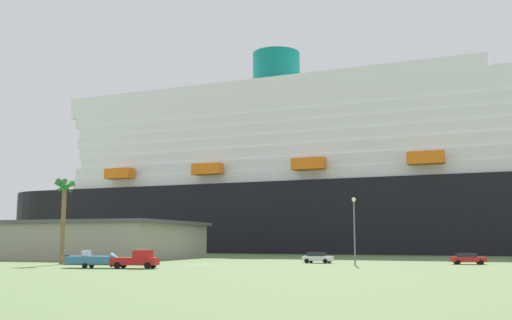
{
  "coord_description": "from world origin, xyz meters",
  "views": [
    {
      "loc": [
        31.02,
        -77.6,
        3.41
      ],
      "look_at": [
        -0.63,
        29.26,
        18.44
      ],
      "focal_mm": 41.63,
      "sensor_mm": 36.0,
      "label": 1
    }
  ],
  "objects": [
    {
      "name": "parked_car_red_hatchback",
      "position": [
        35.59,
        11.5,
        0.83
      ],
      "size": [
        4.9,
        2.6,
        1.58
      ],
      "color": "red",
      "rests_on": "ground_plane"
    },
    {
      "name": "parked_car_white_van",
      "position": [
        14.56,
        10.04,
        0.83
      ],
      "size": [
        4.56,
        2.58,
        1.58
      ],
      "color": "white",
      "rests_on": "ground_plane"
    },
    {
      "name": "street_lamp",
      "position": [
        20.89,
        3.46,
        5.83
      ],
      "size": [
        0.56,
        0.56,
        9.11
      ],
      "color": "slate",
      "rests_on": "ground_plane"
    },
    {
      "name": "pickup_truck",
      "position": [
        -3.18,
        -12.55,
        1.04
      ],
      "size": [
        5.82,
        2.87,
        2.2
      ],
      "color": "red",
      "rests_on": "ground_plane"
    },
    {
      "name": "small_boat_on_trailer",
      "position": [
        -8.31,
        -13.25,
        0.96
      ],
      "size": [
        8.05,
        2.74,
        2.15
      ],
      "color": "#595960",
      "rests_on": "ground_plane"
    },
    {
      "name": "parked_car_yellow_taxi",
      "position": [
        -28.28,
        13.0,
        0.83
      ],
      "size": [
        4.62,
        2.65,
        1.58
      ],
      "color": "yellow",
      "rests_on": "ground_plane"
    },
    {
      "name": "palm_tree",
      "position": [
        -19.08,
        -4.6,
        9.2
      ],
      "size": [
        3.29,
        2.92,
        12.08
      ],
      "color": "brown",
      "rests_on": "ground_plane"
    },
    {
      "name": "terminal_building",
      "position": [
        -34.56,
        20.88,
        3.4
      ],
      "size": [
        46.99,
        29.4,
        6.76
      ],
      "color": "gray",
      "rests_on": "ground_plane"
    },
    {
      "name": "ground_plane",
      "position": [
        0.0,
        30.0,
        0.0
      ],
      "size": [
        600.0,
        600.0,
        0.0
      ],
      "primitive_type": "plane",
      "color": "#567042"
    },
    {
      "name": "cruise_ship",
      "position": [
        16.28,
        80.08,
        18.22
      ],
      "size": [
        238.78,
        61.82,
        64.87
      ],
      "color": "black",
      "rests_on": "ground_plane"
    }
  ]
}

